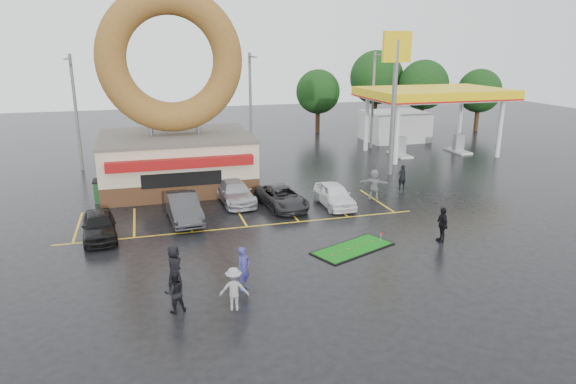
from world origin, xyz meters
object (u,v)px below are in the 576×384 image
object	(u,v)px
car_grey	(282,197)
dumpster	(109,190)
gas_station	(416,109)
car_black	(99,225)
person_cameraman	(442,224)
shell_sign	(395,77)
car_dgrey	(183,208)
person_blue	(244,268)
streetlight_left	(76,110)
streetlight_right	(373,98)
streetlight_mid	(251,103)
putting_green	(353,248)
donut_shop	(175,123)
car_white	(334,195)
car_silver	(235,192)

from	to	relation	value
car_grey	dumpster	distance (m)	11.20
gas_station	car_black	size ratio (longest dim) A/B	3.32
person_cameraman	dumpster	bearing A→B (deg)	-117.96
shell_sign	car_dgrey	size ratio (longest dim) A/B	2.26
shell_sign	person_blue	bearing A→B (deg)	-132.60
streetlight_left	streetlight_right	size ratio (longest dim) A/B	1.00
gas_station	car_grey	xyz separation A→B (m)	(-17.25, -14.71, -3.05)
gas_station	shell_sign	size ratio (longest dim) A/B	1.29
streetlight_left	person_blue	bearing A→B (deg)	-70.59
streetlight_mid	putting_green	size ratio (longest dim) A/B	1.97
person_cameraman	putting_green	xyz separation A→B (m)	(-4.75, 0.24, -0.87)
streetlight_left	putting_green	bearing A→B (deg)	-55.73
donut_shop	person_cameraman	size ratio (longest dim) A/B	7.47
car_white	person_cameraman	world-z (taller)	person_cameraman
streetlight_mid	car_dgrey	xyz separation A→B (m)	(-7.26, -15.54, -4.01)
streetlight_mid	car_dgrey	distance (m)	17.62
streetlight_left	streetlight_mid	world-z (taller)	same
gas_station	putting_green	size ratio (longest dim) A/B	2.98
gas_station	streetlight_mid	world-z (taller)	streetlight_mid
gas_station	car_dgrey	world-z (taller)	gas_station
dumpster	car_black	bearing A→B (deg)	-91.19
putting_green	dumpster	bearing A→B (deg)	134.89
dumpster	putting_green	distance (m)	16.83
gas_station	streetlight_mid	size ratio (longest dim) A/B	1.52
streetlight_right	car_grey	bearing A→B (deg)	-130.18
donut_shop	streetlight_left	bearing A→B (deg)	135.22
putting_green	streetlight_mid	bearing A→B (deg)	90.95
shell_sign	streetlight_left	bearing A→B (deg)	161.01
car_white	putting_green	distance (m)	7.01
car_silver	dumpster	xyz separation A→B (m)	(-7.67, 2.75, -0.03)
shell_sign	car_silver	size ratio (longest dim) A/B	2.25
car_dgrey	person_blue	xyz separation A→B (m)	(1.65, -9.27, 0.15)
streetlight_left	streetlight_mid	size ratio (longest dim) A/B	1.00
car_silver	person_cameraman	world-z (taller)	person_cameraman
shell_sign	car_grey	size ratio (longest dim) A/B	2.28
streetlight_right	person_cameraman	world-z (taller)	streetlight_right
car_grey	streetlight_left	bearing A→B (deg)	125.21
streetlight_mid	car_grey	size ratio (longest dim) A/B	1.93
gas_station	streetlight_right	size ratio (longest dim) A/B	1.52
car_white	car_grey	bearing A→B (deg)	169.92
donut_shop	car_silver	bearing A→B (deg)	-57.48
gas_station	streetlight_right	world-z (taller)	streetlight_right
car_silver	streetlight_mid	bearing A→B (deg)	69.68
donut_shop	gas_station	distance (m)	24.35
car_silver	person_cameraman	distance (m)	12.99
car_silver	car_grey	world-z (taller)	car_silver
shell_sign	car_black	size ratio (longest dim) A/B	2.57
car_white	dumpster	world-z (taller)	car_white
car_white	person_blue	bearing A→B (deg)	-127.94
streetlight_mid	car_silver	distance (m)	14.08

